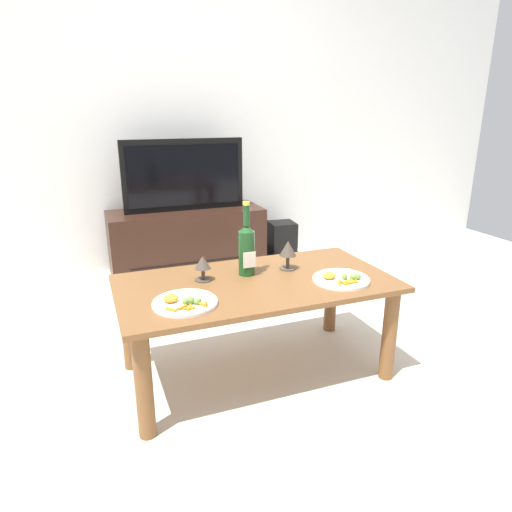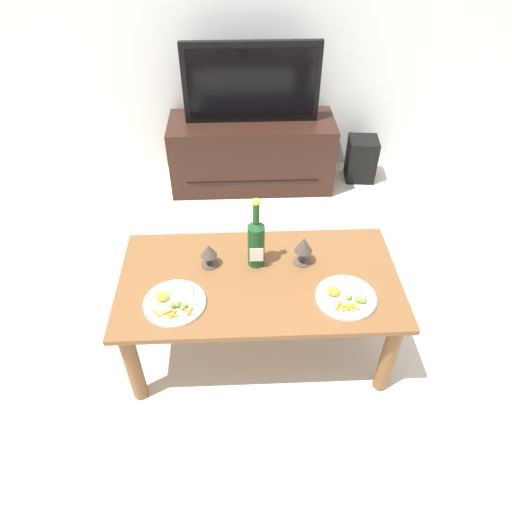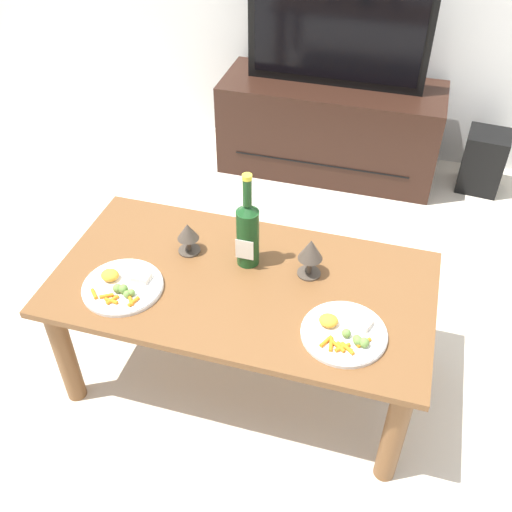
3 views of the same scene
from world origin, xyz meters
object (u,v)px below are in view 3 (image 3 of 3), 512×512
Objects in this scene: goblet_right at (311,252)px; dining_table at (243,299)px; tv_screen at (338,34)px; goblet_left at (188,234)px; tv_stand at (329,128)px; wine_bottle at (248,231)px; dinner_plate_left at (122,286)px; floor_speaker at (483,161)px; dinner_plate_right at (344,332)px.

dining_table is at bearing -154.54° from goblet_right.
goblet_left is at bearing -99.68° from tv_screen.
tv_stand is at bearing 97.28° from goblet_right.
tv_screen is 1.48m from goblet_right.
wine_bottle reaches higher than tv_stand.
floor_speaker is at bearing 54.70° from dinner_plate_left.
tv_stand is 4.39× the size of dinner_plate_left.
goblet_left is (-0.25, -1.46, 0.31)m from tv_stand.
wine_bottle reaches higher than goblet_right.
goblet_left is at bearing -179.31° from wine_bottle.
goblet_left is (-1.09, -1.49, 0.40)m from floor_speaker.
dinner_plate_left is at bearing -120.05° from floor_speaker.
floor_speaker is 1.84m from dinner_plate_right.
dinner_plate_right is (0.35, -1.70, -0.28)m from tv_screen.
dinner_plate_right is at bearing -78.42° from tv_stand.
goblet_right is at bearing -82.72° from tv_stand.
dining_table is 0.41m from dinner_plate_left.
goblet_left reaches higher than dining_table.
dinner_plate_left is (-0.36, -0.25, -0.12)m from wine_bottle.
dinner_plate_right is at bearing -78.41° from tv_screen.
dinner_plate_right is at bearing -22.15° from goblet_left.
tv_screen is 6.29× the size of goblet_right.
tv_screen is 1.46m from wine_bottle.
floor_speaker is at bearing 2.55° from tv_stand.
wine_bottle is 0.47m from dinner_plate_right.
wine_bottle reaches higher than dinner_plate_right.
dining_table is at bearing -90.78° from tv_stand.
goblet_left reaches higher than dinner_plate_left.
goblet_left is (-0.25, -1.45, -0.21)m from tv_screen.
floor_speaker is 2.24× the size of goblet_right.
tv_screen reaches higher than goblet_left.
goblet_left is 0.65m from dinner_plate_right.
dining_table is at bearing 21.26° from dinner_plate_left.
dinner_plate_right is at bearing -21.31° from dining_table.
tv_stand is 3.31× the size of wine_bottle.
dining_table is 1.08× the size of tv_stand.
dinner_plate_left is 0.74m from dinner_plate_right.
tv_stand reaches higher than dining_table.
dinner_plate_left and dinner_plate_right have the same top height.
dining_table is 0.30m from goblet_left.
goblet_right is 0.63m from dinner_plate_left.
tv_stand is at bearing -172.20° from floor_speaker.
goblet_left is 0.43m from goblet_right.
wine_bottle is at bearing -91.22° from tv_stand.
tv_screen is at bearing 89.22° from dining_table.
dining_table is at bearing -90.78° from tv_screen.
goblet_right is at bearing -82.71° from tv_screen.
tv_stand is 0.84m from floor_speaker.
tv_stand is at bearing 77.05° from dinner_plate_left.
goblet_right is 0.30m from dinner_plate_right.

